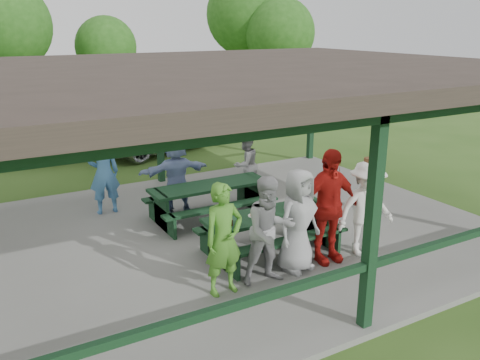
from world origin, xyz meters
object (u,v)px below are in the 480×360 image
picnic_table_near (270,227)px  contestant_grey_left (269,231)px  picnic_table_far (210,197)px  farm_trailer (26,142)px  contestant_red (328,206)px  contestant_white_fedora (366,209)px  contestant_green (224,239)px  spectator_blue (104,173)px  contestant_grey_mid (298,220)px  pickup_truck (164,124)px  spectator_lblue (176,174)px  spectator_grey (246,165)px

picnic_table_near → contestant_grey_left: size_ratio=1.38×
picnic_table_far → farm_trailer: (-2.64, 7.20, 0.02)m
contestant_red → farm_trailer: size_ratio=0.58×
contestant_grey_left → contestant_red: contestant_red is taller
picnic_table_far → farm_trailer: 7.66m
picnic_table_near → farm_trailer: farm_trailer is taller
contestant_red → contestant_white_fedora: contestant_red is taller
contestant_green → spectator_blue: (-0.63, 4.29, 0.02)m
picnic_table_far → contestant_grey_mid: contestant_grey_mid is taller
contestant_grey_mid → pickup_truck: 9.91m
pickup_truck → contestant_green: bearing=145.0°
contestant_red → contestant_grey_left: bearing=-169.3°
contestant_grey_mid → picnic_table_near: bearing=78.1°
contestant_grey_left → farm_trailer: contestant_grey_left is taller
picnic_table_far → contestant_grey_left: 2.98m
contestant_green → spectator_lblue: (0.75, 3.64, -0.03)m
contestant_grey_mid → farm_trailer: size_ratio=0.51×
picnic_table_far → spectator_grey: spectator_grey is taller
spectator_blue → picnic_table_far: bearing=143.8°
contestant_green → picnic_table_far: bearing=63.3°
picnic_table_near → pickup_truck: (1.52, 9.00, 0.21)m
picnic_table_near → contestant_green: size_ratio=1.38×
contestant_grey_left → contestant_white_fedora: bearing=7.2°
picnic_table_near → spectator_blue: spectator_blue is taller
contestant_white_fedora → spectator_lblue: size_ratio=1.06×
spectator_blue → pickup_truck: spectator_blue is taller
picnic_table_near → spectator_grey: size_ratio=1.63×
contestant_white_fedora → farm_trailer: contestant_white_fedora is taller
contestant_green → contestant_grey_mid: (1.41, 0.07, -0.00)m
contestant_green → spectator_grey: (2.61, 3.84, -0.13)m
contestant_red → spectator_blue: bearing=126.1°
contestant_green → spectator_grey: contestant_green is taller
contestant_red → pickup_truck: 9.82m
contestant_white_fedora → spectator_lblue: 4.20m
spectator_lblue → spectator_grey: size_ratio=1.13×
picnic_table_far → picnic_table_near: bearing=-84.0°
contestant_red → spectator_lblue: size_ratio=1.19×
contestant_white_fedora → spectator_grey: contestant_white_fedora is taller
contestant_red → spectator_lblue: 3.78m
picnic_table_far → contestant_grey_mid: 2.83m
picnic_table_near → pickup_truck: 9.13m
contestant_green → contestant_grey_left: 0.77m
picnic_table_near → contestant_green: 1.68m
spectator_grey → spectator_blue: bearing=-23.8°
farm_trailer → contestant_grey_mid: bearing=-57.9°
picnic_table_far → contestant_grey_mid: bearing=-85.2°
contestant_grey_left → contestant_white_fedora: contestant_white_fedora is taller
picnic_table_far → contestant_grey_mid: (0.23, -2.79, 0.40)m
spectator_lblue → spectator_grey: spectator_lblue is taller
contestant_grey_mid → pickup_truck: contestant_grey_mid is taller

